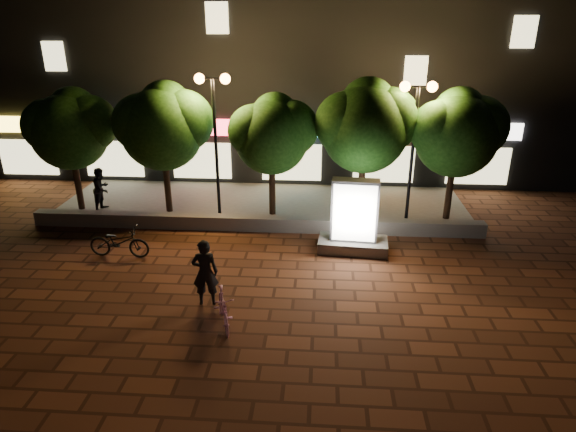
# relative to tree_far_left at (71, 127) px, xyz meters

# --- Properties ---
(ground) EXTENTS (80.00, 80.00, 0.00)m
(ground) POSITION_rel_tree_far_left_xyz_m (6.95, -5.46, -3.29)
(ground) COLOR brown
(ground) RESTS_ON ground
(retaining_wall) EXTENTS (16.00, 0.45, 0.50)m
(retaining_wall) POSITION_rel_tree_far_left_xyz_m (6.95, -1.46, -3.04)
(retaining_wall) COLOR slate
(retaining_wall) RESTS_ON ground
(sidewalk) EXTENTS (16.00, 5.00, 0.08)m
(sidewalk) POSITION_rel_tree_far_left_xyz_m (6.95, 1.04, -3.25)
(sidewalk) COLOR slate
(sidewalk) RESTS_ON ground
(building_block) EXTENTS (28.00, 8.12, 11.30)m
(building_block) POSITION_rel_tree_far_left_xyz_m (6.94, 7.53, 1.70)
(building_block) COLOR black
(building_block) RESTS_ON ground
(tree_far_left) EXTENTS (3.36, 2.80, 4.63)m
(tree_far_left) POSITION_rel_tree_far_left_xyz_m (0.00, 0.00, 0.00)
(tree_far_left) COLOR black
(tree_far_left) RESTS_ON sidewalk
(tree_left) EXTENTS (3.60, 3.00, 4.89)m
(tree_left) POSITION_rel_tree_far_left_xyz_m (3.50, 0.00, 0.15)
(tree_left) COLOR black
(tree_left) RESTS_ON sidewalk
(tree_mid) EXTENTS (3.24, 2.70, 4.50)m
(tree_mid) POSITION_rel_tree_far_left_xyz_m (7.50, -0.00, -0.08)
(tree_mid) COLOR black
(tree_mid) RESTS_ON sidewalk
(tree_right) EXTENTS (3.72, 3.10, 5.07)m
(tree_right) POSITION_rel_tree_far_left_xyz_m (10.80, 0.00, 0.27)
(tree_right) COLOR black
(tree_right) RESTS_ON sidewalk
(tree_far_right) EXTENTS (3.48, 2.90, 4.76)m
(tree_far_right) POSITION_rel_tree_far_left_xyz_m (14.00, 0.00, 0.08)
(tree_far_right) COLOR black
(tree_far_right) RESTS_ON sidewalk
(street_lamp_left) EXTENTS (1.26, 0.36, 5.18)m
(street_lamp_left) POSITION_rel_tree_far_left_xyz_m (5.45, -0.26, 0.74)
(street_lamp_left) COLOR black
(street_lamp_left) RESTS_ON sidewalk
(street_lamp_right) EXTENTS (1.26, 0.36, 4.98)m
(street_lamp_right) POSITION_rel_tree_far_left_xyz_m (12.45, -0.26, 0.60)
(street_lamp_right) COLOR black
(street_lamp_right) RESTS_ON sidewalk
(ad_kiosk) EXTENTS (2.29, 1.28, 2.40)m
(ad_kiosk) POSITION_rel_tree_far_left_xyz_m (10.35, -2.88, -2.32)
(ad_kiosk) COLOR slate
(ad_kiosk) RESTS_ON ground
(scooter_pink) EXTENTS (0.93, 1.65, 0.95)m
(scooter_pink) POSITION_rel_tree_far_left_xyz_m (6.98, -7.37, -2.82)
(scooter_pink) COLOR #C981B6
(scooter_pink) RESTS_ON ground
(rider) EXTENTS (0.73, 0.53, 1.84)m
(rider) POSITION_rel_tree_far_left_xyz_m (6.34, -6.41, -2.37)
(rider) COLOR black
(rider) RESTS_ON ground
(scooter_parked) EXTENTS (1.94, 0.72, 1.01)m
(scooter_parked) POSITION_rel_tree_far_left_xyz_m (3.00, -3.88, -2.79)
(scooter_parked) COLOR black
(scooter_parked) RESTS_ON ground
(pedestrian) EXTENTS (0.73, 0.88, 1.66)m
(pedestrian) POSITION_rel_tree_far_left_xyz_m (0.85, -0.05, -2.38)
(pedestrian) COLOR black
(pedestrian) RESTS_ON sidewalk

